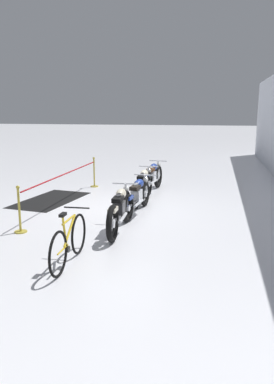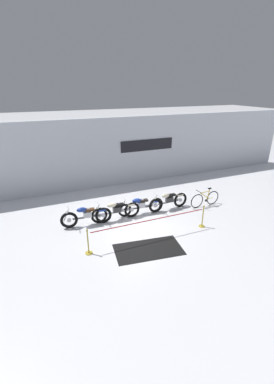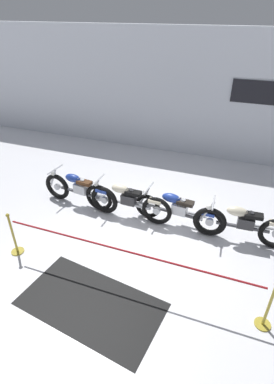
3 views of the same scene
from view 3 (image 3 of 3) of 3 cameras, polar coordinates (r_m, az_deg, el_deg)
ground_plane at (r=7.24m, az=1.61°, el=-8.44°), size 120.00×120.00×0.00m
back_wall at (r=10.81m, az=11.19°, el=17.55°), size 28.00×0.29×4.20m
motorcycle_blue_0 at (r=8.18m, az=-10.90°, el=0.35°), size 2.31×0.62×0.97m
motorcycle_cream_1 at (r=7.60m, az=-2.00°, el=-1.67°), size 2.38×0.62×0.96m
motorcycle_blue_2 at (r=7.38m, az=7.63°, el=-3.36°), size 2.26×0.62×0.92m
motorcycle_cream_3 at (r=7.22m, az=19.45°, el=-5.83°), size 2.24×0.62×0.97m
stanchion_far_left at (r=6.16m, az=-12.32°, el=-9.90°), size 5.21×0.28×1.05m
stanchion_mid_left at (r=5.79m, az=23.53°, el=-20.14°), size 0.28×0.28×1.05m
floor_banner at (r=5.97m, az=-8.77°, el=-20.30°), size 2.79×1.75×0.01m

